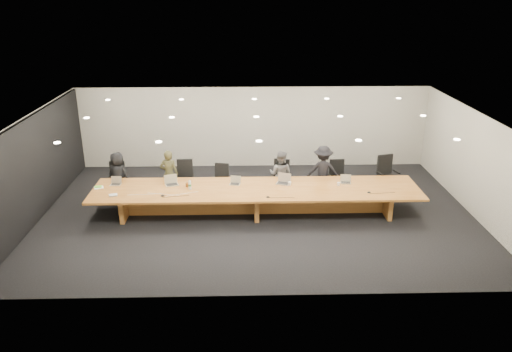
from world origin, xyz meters
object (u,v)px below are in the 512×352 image
Objects in this scene: chair_mid_left at (221,181)px; av_box at (113,195)px; mic_center at (268,197)px; person_b at (169,174)px; person_d at (323,171)px; laptop_b at (172,180)px; laptop_c at (235,181)px; conference_table at (256,196)px; mic_left at (163,195)px; laptop_a at (115,181)px; paper_cup_near at (290,184)px; person_c at (280,174)px; chair_far_right at (388,175)px; chair_right at (338,178)px; mic_right at (369,192)px; chair_left at (185,179)px; chair_mid_right at (281,178)px; water_bottle at (190,185)px; person_a at (118,176)px; laptop_e at (346,179)px; chair_far_left at (117,180)px; laptop_d at (283,179)px; paper_cup_far at (339,184)px; amber_mug at (187,185)px.

chair_mid_left reaches higher than av_box.
av_box is 2.08× the size of mic_center.
chair_mid_left is at bearing -173.74° from person_b.
person_d is 4.34× the size of laptop_b.
av_box is (-3.22, -0.73, -0.10)m from laptop_c.
conference_table is 76.15× the size of mic_left.
laptop_a is 0.79m from av_box.
paper_cup_near is at bearing 49.01° from person_d.
chair_far_right is at bearing -155.43° from person_c.
person_b is (-5.07, -0.12, 0.21)m from chair_right.
laptop_a is at bearing 173.90° from mic_right.
chair_mid_left is 9.53× the size of mic_right.
person_b is (-2.55, 1.18, 0.22)m from conference_table.
person_b reaches higher than chair_left.
chair_left is at bearing -169.29° from chair_mid_right.
laptop_b reaches higher than mic_center.
laptop_a is at bearing 81.84° from av_box.
water_bottle is at bearing -142.37° from chair_mid_right.
person_a reaches higher than chair_left.
chair_far_left is at bearing -179.90° from laptop_e.
person_b is 0.96× the size of person_d.
person_a is 2.23m from mic_left.
conference_table is at bearing -175.23° from person_a.
laptop_d is at bearing -78.13° from chair_mid_right.
paper_cup_near is 1.03× the size of paper_cup_far.
chair_mid_left is at bearing 152.72° from paper_cup_near.
laptop_b is at bearing -151.59° from chair_mid_right.
chair_far_right reaches higher than paper_cup_far.
chair_far_right is at bearing 10.90° from amber_mug.
laptop_a is 0.99× the size of laptop_e.
conference_table is 1.61m from chair_mid_left.
water_bottle reaches higher than conference_table.
chair_mid_right is 0.76× the size of person_b.
amber_mug is 2.35m from mic_center.
person_b reaches higher than mic_right.
laptop_e reaches higher than mic_right.
av_box is (-1.26, -1.60, 0.02)m from person_b.
chair_right reaches higher than mic_left.
laptop_e is 2.83× the size of mic_center.
person_d is (3.07, 0.05, 0.27)m from chair_mid_left.
laptop_e is at bearing -18.65° from laptop_b.
person_a is (-8.08, -0.18, 0.12)m from chair_far_right.
chair_right is (3.55, 0.08, 0.03)m from chair_mid_left.
person_b is at bearing 5.79° from person_d.
laptop_d is 1.72× the size of av_box.
laptop_c is (1.96, -0.87, 0.12)m from person_b.
paper_cup_near is (3.05, -1.08, 0.24)m from chair_left.
conference_table is 79.59× the size of amber_mug.
laptop_a reaches higher than av_box.
chair_right is at bearing -153.85° from person_c.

